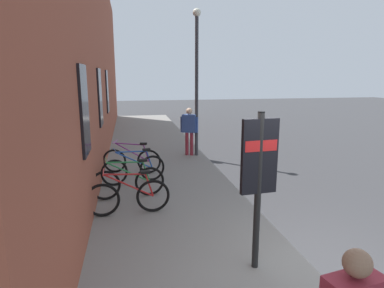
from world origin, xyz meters
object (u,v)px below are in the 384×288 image
(bicycle_by_door, at_px, (129,197))
(bicycle_leaning_wall, at_px, (134,169))
(transit_info_sign, at_px, (259,167))
(pedestrian_by_facade, at_px, (189,127))
(bicycle_end_of_row, at_px, (128,182))
(bicycle_mid_rack, at_px, (132,160))
(street_lamp, at_px, (197,71))

(bicycle_by_door, distance_m, bicycle_leaning_wall, 2.06)
(transit_info_sign, relative_size, pedestrian_by_facade, 1.38)
(bicycle_end_of_row, bearing_deg, bicycle_mid_rack, -3.27)
(bicycle_leaning_wall, height_order, transit_info_sign, transit_info_sign)
(bicycle_leaning_wall, height_order, street_lamp, street_lamp)
(transit_info_sign, relative_size, street_lamp, 0.47)
(bicycle_leaning_wall, distance_m, pedestrian_by_facade, 3.59)
(bicycle_mid_rack, bearing_deg, transit_info_sign, -161.77)
(bicycle_leaning_wall, xyz_separation_m, transit_info_sign, (-4.40, -1.73, 1.21))
(bicycle_by_door, relative_size, bicycle_leaning_wall, 1.02)
(bicycle_end_of_row, relative_size, pedestrian_by_facade, 1.02)
(transit_info_sign, xyz_separation_m, street_lamp, (7.19, -0.59, 1.43))
(street_lamp, bearing_deg, bicycle_mid_rack, 127.30)
(bicycle_mid_rack, height_order, street_lamp, street_lamp)
(bicycle_by_door, bearing_deg, transit_info_sign, -141.22)
(bicycle_leaning_wall, distance_m, street_lamp, 4.49)
(bicycle_by_door, height_order, pedestrian_by_facade, pedestrian_by_facade)
(bicycle_mid_rack, distance_m, street_lamp, 3.97)
(bicycle_by_door, relative_size, pedestrian_by_facade, 1.02)
(bicycle_end_of_row, distance_m, pedestrian_by_facade, 4.57)
(bicycle_by_door, distance_m, pedestrian_by_facade, 5.43)
(bicycle_mid_rack, xyz_separation_m, pedestrian_by_facade, (1.87, -2.11, 0.67))
(transit_info_sign, bearing_deg, pedestrian_by_facade, -2.61)
(bicycle_mid_rack, distance_m, transit_info_sign, 5.80)
(bicycle_end_of_row, xyz_separation_m, bicycle_leaning_wall, (1.08, -0.16, 0.00))
(bicycle_by_door, xyz_separation_m, pedestrian_by_facade, (4.91, -2.22, 0.67))
(bicycle_end_of_row, distance_m, street_lamp, 5.30)
(transit_info_sign, distance_m, street_lamp, 7.35)
(bicycle_by_door, distance_m, bicycle_end_of_row, 0.97)
(bicycle_end_of_row, distance_m, bicycle_mid_rack, 2.07)
(transit_info_sign, bearing_deg, bicycle_leaning_wall, 21.49)
(pedestrian_by_facade, bearing_deg, bicycle_end_of_row, 150.52)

